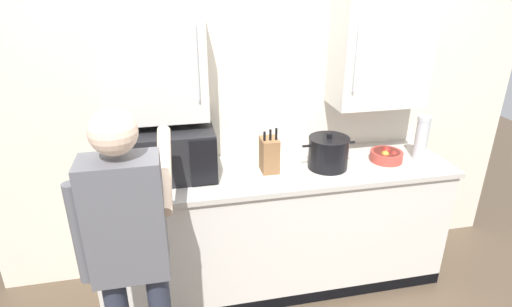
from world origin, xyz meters
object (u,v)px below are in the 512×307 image
stock_pot (328,153)px  fruit_bowl (386,155)px  person_figure (130,246)px  knife_block (269,155)px  thermos_flask (422,137)px  microwave_oven (163,155)px

stock_pot → fruit_bowl: (0.44, 0.02, -0.07)m
stock_pot → person_figure: person_figure is taller
person_figure → knife_block: bearing=41.9°
thermos_flask → person_figure: size_ratio=0.19×
microwave_oven → knife_block: (0.68, -0.03, -0.04)m
stock_pot → fruit_bowl: size_ratio=1.64×
knife_block → thermos_flask: size_ratio=0.97×
knife_block → person_figure: bearing=-138.1°
microwave_oven → person_figure: 0.81m
microwave_oven → stock_pot: microwave_oven is taller
knife_block → person_figure: 1.13m
stock_pot → person_figure: 1.43m
microwave_oven → stock_pot: size_ratio=2.13×
stock_pot → person_figure: size_ratio=0.22×
thermos_flask → knife_block: bearing=178.6°
stock_pot → thermos_flask: size_ratio=1.17×
fruit_bowl → person_figure: person_figure is taller
stock_pot → thermos_flask: bearing=0.8°
person_figure → stock_pot: bearing=30.2°
fruit_bowl → thermos_flask: (0.25, -0.01, 0.12)m
microwave_oven → knife_block: 0.68m
stock_pot → knife_block: (-0.40, 0.04, 0.01)m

